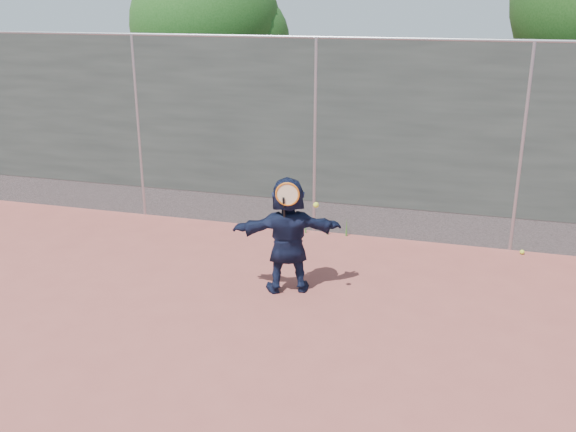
# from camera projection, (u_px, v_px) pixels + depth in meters

# --- Properties ---
(ground) EXTENTS (80.00, 80.00, 0.00)m
(ground) POSITION_uv_depth(u_px,v_px,m) (239.00, 335.00, 7.12)
(ground) COLOR #9E4C42
(ground) RESTS_ON ground
(player) EXTENTS (1.45, 0.90, 1.49)m
(player) POSITION_uv_depth(u_px,v_px,m) (288.00, 235.00, 7.99)
(player) COLOR #121933
(player) RESTS_ON ground
(ball_ground) EXTENTS (0.07, 0.07, 0.07)m
(ball_ground) POSITION_uv_depth(u_px,v_px,m) (522.00, 252.00, 9.34)
(ball_ground) COLOR #C8DB30
(ball_ground) RESTS_ON ground
(fence) EXTENTS (20.00, 0.06, 3.03)m
(fence) POSITION_uv_depth(u_px,v_px,m) (315.00, 133.00, 9.80)
(fence) COLOR #38423D
(fence) RESTS_ON ground
(swing_action) EXTENTS (0.54, 0.15, 0.51)m
(swing_action) POSITION_uv_depth(u_px,v_px,m) (290.00, 197.00, 7.60)
(swing_action) COLOR #CC6113
(swing_action) RESTS_ON ground
(tree_left) EXTENTS (3.15, 3.00, 4.53)m
(tree_left) POSITION_uv_depth(u_px,v_px,m) (214.00, 30.00, 12.87)
(tree_left) COLOR #382314
(tree_left) RESTS_ON ground
(weed_clump) EXTENTS (0.68, 0.07, 0.30)m
(weed_clump) POSITION_uv_depth(u_px,v_px,m) (330.00, 227.00, 10.08)
(weed_clump) COLOR #387226
(weed_clump) RESTS_ON ground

